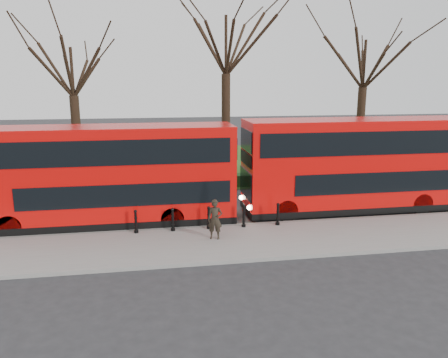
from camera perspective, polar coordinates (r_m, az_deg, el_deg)
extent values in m
plane|color=#28282B|center=(21.29, -0.47, -5.58)|extent=(120.00, 120.00, 0.00)
cube|color=gray|center=(18.48, 1.03, -8.26)|extent=(60.00, 4.00, 0.15)
cube|color=slate|center=(20.33, -0.02, -6.26)|extent=(60.00, 0.25, 0.16)
cube|color=#28501A|center=(35.72, -4.30, 2.02)|extent=(60.00, 18.00, 0.06)
cube|color=black|center=(27.66, -2.71, -0.38)|extent=(60.00, 0.90, 0.80)
cube|color=yellow|center=(20.63, -0.16, -6.17)|extent=(60.00, 0.10, 0.01)
cube|color=yellow|center=(20.82, -0.25, -5.99)|extent=(60.00, 0.10, 0.01)
cylinder|color=black|center=(30.56, -18.63, 4.92)|extent=(0.60, 0.60, 5.72)
cylinder|color=black|center=(30.55, 0.25, 6.90)|extent=(0.60, 0.60, 7.11)
cylinder|color=black|center=(33.77, 17.31, 6.11)|extent=(0.60, 0.60, 6.19)
cylinder|color=black|center=(19.57, -11.44, -5.51)|extent=(0.15, 0.15, 1.00)
cylinder|color=black|center=(19.58, -6.71, -5.34)|extent=(0.15, 0.15, 1.00)
cylinder|color=black|center=(19.71, -2.01, -5.13)|extent=(0.15, 0.15, 1.00)
cylinder|color=black|center=(19.97, 2.59, -4.88)|extent=(0.15, 0.15, 1.00)
cylinder|color=black|center=(20.36, 7.04, -4.62)|extent=(0.15, 0.15, 1.00)
cube|color=red|center=(20.88, -14.94, 0.78)|extent=(11.66, 2.65, 4.29)
cube|color=black|center=(21.44, -14.60, -4.98)|extent=(11.68, 2.67, 0.32)
cube|color=black|center=(19.69, -12.69, -2.12)|extent=(9.33, 0.04, 1.01)
cube|color=black|center=(19.37, -15.47, 3.25)|extent=(11.02, 0.04, 1.11)
cylinder|color=black|center=(21.08, -26.20, -5.62)|extent=(1.06, 0.32, 1.06)
cylinder|color=black|center=(23.22, -24.62, -3.83)|extent=(1.06, 0.32, 1.06)
cylinder|color=black|center=(20.18, -6.76, -5.13)|extent=(1.06, 0.32, 1.06)
cylinder|color=black|center=(22.41, -7.07, -3.30)|extent=(1.06, 0.32, 1.06)
cube|color=red|center=(23.56, 17.30, 2.13)|extent=(11.96, 2.72, 4.40)
cube|color=black|center=(24.06, 16.94, -3.15)|extent=(11.98, 2.74, 0.33)
cube|color=black|center=(22.96, 20.63, -0.40)|extent=(9.56, 0.04, 1.03)
cube|color=black|center=(22.19, 19.08, 4.43)|extent=(11.30, 0.04, 1.14)
cube|color=black|center=(21.48, 2.91, 2.66)|extent=(0.06, 2.39, 0.60)
cylinder|color=black|center=(21.37, 8.15, -4.11)|extent=(1.09, 0.33, 1.09)
cylinder|color=black|center=(23.56, 6.40, -2.45)|extent=(1.09, 0.33, 1.09)
cylinder|color=black|center=(24.48, 24.39, -2.96)|extent=(1.09, 0.33, 1.09)
cylinder|color=black|center=(26.42, 21.54, -1.60)|extent=(1.09, 0.33, 1.09)
imported|color=black|center=(18.40, -1.18, -5.29)|extent=(0.71, 0.57, 1.70)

